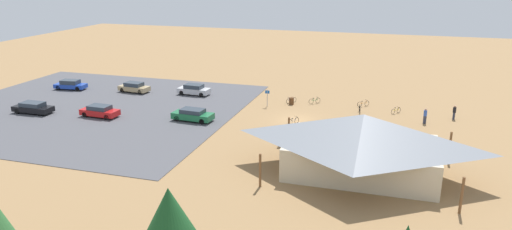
{
  "coord_description": "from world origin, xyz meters",
  "views": [
    {
      "loc": [
        -10.68,
        50.67,
        16.59
      ],
      "look_at": [
        3.76,
        3.18,
        1.2
      ],
      "focal_mm": 33.19,
      "sensor_mm": 36.0,
      "label": 1
    }
  ],
  "objects_px": {
    "trash_bin": "(291,101)",
    "bicycle_blue_yard_left": "(291,100)",
    "car_black_second_row": "(33,108)",
    "bicycle_yellow_mid_cluster": "(396,111)",
    "car_tan_near_entry": "(134,87)",
    "bicycle_purple_near_sign": "(301,127)",
    "car_silver_by_curb": "(194,90)",
    "pine_midwest": "(170,219)",
    "bike_pavilion": "(362,140)",
    "bicycle_orange_near_porch": "(363,104)",
    "lot_sign": "(267,96)",
    "visitor_by_pavilion": "(281,137)",
    "bicycle_black_edge_north": "(360,109)",
    "visitor_near_lot": "(425,116)",
    "visitor_at_bikes": "(454,112)",
    "bicycle_white_lone_east": "(293,121)",
    "car_green_front_row": "(193,115)",
    "car_blue_aisle_side": "(70,85)",
    "car_red_back_corner": "(100,111)",
    "bicycle_green_yard_front": "(315,101)"
  },
  "relations": [
    {
      "from": "bicycle_black_edge_north",
      "to": "visitor_by_pavilion",
      "type": "distance_m",
      "value": 15.07
    },
    {
      "from": "bicycle_blue_yard_left",
      "to": "bicycle_white_lone_east",
      "type": "height_order",
      "value": "bicycle_white_lone_east"
    },
    {
      "from": "trash_bin",
      "to": "bicycle_blue_yard_left",
      "type": "relative_size",
      "value": 0.64
    },
    {
      "from": "bicycle_white_lone_east",
      "to": "bicycle_orange_near_porch",
      "type": "relative_size",
      "value": 1.12
    },
    {
      "from": "bicycle_orange_near_porch",
      "to": "visitor_at_bikes",
      "type": "distance_m",
      "value": 10.69
    },
    {
      "from": "car_black_second_row",
      "to": "car_tan_near_entry",
      "type": "xyz_separation_m",
      "value": [
        -6.29,
        -12.41,
        0.02
      ]
    },
    {
      "from": "bicycle_green_yard_front",
      "to": "car_red_back_corner",
      "type": "relative_size",
      "value": 0.29
    },
    {
      "from": "lot_sign",
      "to": "bicycle_black_edge_north",
      "type": "bearing_deg",
      "value": -176.01
    },
    {
      "from": "bike_pavilion",
      "to": "car_green_front_row",
      "type": "xyz_separation_m",
      "value": [
        19.5,
        -9.12,
        -2.22
      ]
    },
    {
      "from": "bicycle_white_lone_east",
      "to": "visitor_at_bikes",
      "type": "height_order",
      "value": "visitor_at_bikes"
    },
    {
      "from": "car_black_second_row",
      "to": "visitor_near_lot",
      "type": "relative_size",
      "value": 2.7
    },
    {
      "from": "bicycle_purple_near_sign",
      "to": "visitor_by_pavilion",
      "type": "distance_m",
      "value": 5.32
    },
    {
      "from": "bike_pavilion",
      "to": "bicycle_orange_near_porch",
      "type": "bearing_deg",
      "value": -86.05
    },
    {
      "from": "lot_sign",
      "to": "visitor_by_pavilion",
      "type": "relative_size",
      "value": 1.3
    },
    {
      "from": "trash_bin",
      "to": "car_tan_near_entry",
      "type": "height_order",
      "value": "car_tan_near_entry"
    },
    {
      "from": "trash_bin",
      "to": "bicycle_white_lone_east",
      "type": "xyz_separation_m",
      "value": [
        -2.02,
        7.89,
        -0.08
      ]
    },
    {
      "from": "lot_sign",
      "to": "visitor_near_lot",
      "type": "xyz_separation_m",
      "value": [
        -18.68,
        1.42,
        -0.48
      ]
    },
    {
      "from": "pine_midwest",
      "to": "car_silver_by_curb",
      "type": "bearing_deg",
      "value": -67.53
    },
    {
      "from": "bicycle_green_yard_front",
      "to": "car_tan_near_entry",
      "type": "height_order",
      "value": "car_tan_near_entry"
    },
    {
      "from": "car_black_second_row",
      "to": "bicycle_yellow_mid_cluster",
      "type": "bearing_deg",
      "value": -163.21
    },
    {
      "from": "pine_midwest",
      "to": "bicycle_black_edge_north",
      "type": "distance_m",
      "value": 36.76
    },
    {
      "from": "bicycle_green_yard_front",
      "to": "car_green_front_row",
      "type": "distance_m",
      "value": 16.38
    },
    {
      "from": "visitor_at_bikes",
      "to": "car_silver_by_curb",
      "type": "bearing_deg",
      "value": -2.4
    },
    {
      "from": "bicycle_blue_yard_left",
      "to": "bicycle_yellow_mid_cluster",
      "type": "xyz_separation_m",
      "value": [
        -13.03,
        0.97,
        0.0
      ]
    },
    {
      "from": "bicycle_white_lone_east",
      "to": "bicycle_green_yard_front",
      "type": "height_order",
      "value": "bicycle_white_lone_east"
    },
    {
      "from": "visitor_at_bikes",
      "to": "pine_midwest",
      "type": "bearing_deg",
      "value": 64.3
    },
    {
      "from": "car_silver_by_curb",
      "to": "visitor_at_bikes",
      "type": "height_order",
      "value": "visitor_at_bikes"
    },
    {
      "from": "trash_bin",
      "to": "bicycle_blue_yard_left",
      "type": "height_order",
      "value": "trash_bin"
    },
    {
      "from": "car_black_second_row",
      "to": "bicycle_blue_yard_left",
      "type": "bearing_deg",
      "value": -154.66
    },
    {
      "from": "car_green_front_row",
      "to": "car_blue_aisle_side",
      "type": "relative_size",
      "value": 1.04
    },
    {
      "from": "bicycle_white_lone_east",
      "to": "car_black_second_row",
      "type": "xyz_separation_m",
      "value": [
        30.75,
        4.92,
        0.34
      ]
    },
    {
      "from": "bicycle_black_edge_north",
      "to": "bicycle_blue_yard_left",
      "type": "distance_m",
      "value": 9.02
    },
    {
      "from": "lot_sign",
      "to": "bicycle_blue_yard_left",
      "type": "bearing_deg",
      "value": -134.01
    },
    {
      "from": "bicycle_black_edge_north",
      "to": "bicycle_purple_near_sign",
      "type": "height_order",
      "value": "bicycle_black_edge_north"
    },
    {
      "from": "bicycle_orange_near_porch",
      "to": "bicycle_white_lone_east",
      "type": "bearing_deg",
      "value": 54.56
    },
    {
      "from": "bicycle_purple_near_sign",
      "to": "car_silver_by_curb",
      "type": "relative_size",
      "value": 0.35
    },
    {
      "from": "trash_bin",
      "to": "bicycle_black_edge_north",
      "type": "bearing_deg",
      "value": 172.81
    },
    {
      "from": "lot_sign",
      "to": "bike_pavilion",
      "type": "bearing_deg",
      "value": 127.0
    },
    {
      "from": "car_red_back_corner",
      "to": "car_silver_by_curb",
      "type": "xyz_separation_m",
      "value": [
        -6.37,
        -12.47,
        0.03
      ]
    },
    {
      "from": "visitor_near_lot",
      "to": "trash_bin",
      "type": "bearing_deg",
      "value": -11.67
    },
    {
      "from": "bicycle_white_lone_east",
      "to": "visitor_near_lot",
      "type": "distance_m",
      "value": 14.72
    },
    {
      "from": "bike_pavilion",
      "to": "car_tan_near_entry",
      "type": "height_order",
      "value": "bike_pavilion"
    },
    {
      "from": "bicycle_blue_yard_left",
      "to": "bicycle_yellow_mid_cluster",
      "type": "distance_m",
      "value": 13.07
    },
    {
      "from": "car_black_second_row",
      "to": "visitor_by_pavilion",
      "type": "height_order",
      "value": "visitor_by_pavilion"
    },
    {
      "from": "lot_sign",
      "to": "visitor_at_bikes",
      "type": "relative_size",
      "value": 1.3
    },
    {
      "from": "bicycle_purple_near_sign",
      "to": "car_silver_by_curb",
      "type": "distance_m",
      "value": 19.93
    },
    {
      "from": "car_black_second_row",
      "to": "bicycle_purple_near_sign",
      "type": "bearing_deg",
      "value": -174.15
    },
    {
      "from": "visitor_near_lot",
      "to": "pine_midwest",
      "type": "bearing_deg",
      "value": 67.13
    },
    {
      "from": "bicycle_purple_near_sign",
      "to": "car_red_back_corner",
      "type": "height_order",
      "value": "car_red_back_corner"
    },
    {
      "from": "bicycle_purple_near_sign",
      "to": "bicycle_orange_near_porch",
      "type": "xyz_separation_m",
      "value": [
        -5.58,
        -11.25,
        -0.01
      ]
    }
  ]
}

